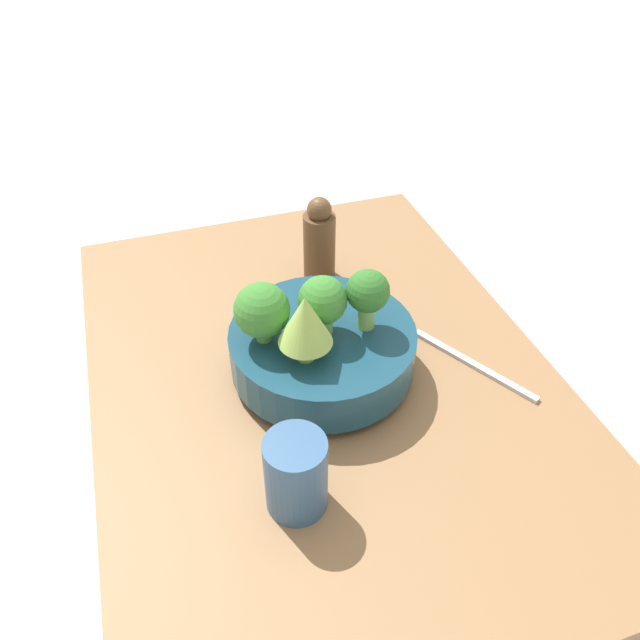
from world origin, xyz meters
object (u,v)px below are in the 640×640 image
(pepper_mill, at_px, (319,241))
(fork, at_px, (474,364))
(bowl, at_px, (320,349))
(cup, at_px, (296,474))

(pepper_mill, relative_size, fork, 0.80)
(bowl, distance_m, cup, 0.20)
(bowl, xyz_separation_m, pepper_mill, (0.21, -0.07, 0.02))
(cup, xyz_separation_m, fork, (0.13, -0.29, -0.05))
(cup, bearing_deg, bowl, -25.24)
(fork, bearing_deg, cup, 114.10)
(bowl, xyz_separation_m, fork, (-0.06, -0.20, -0.04))
(fork, bearing_deg, pepper_mill, 26.91)
(bowl, height_order, fork, bowl)
(bowl, relative_size, cup, 2.48)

